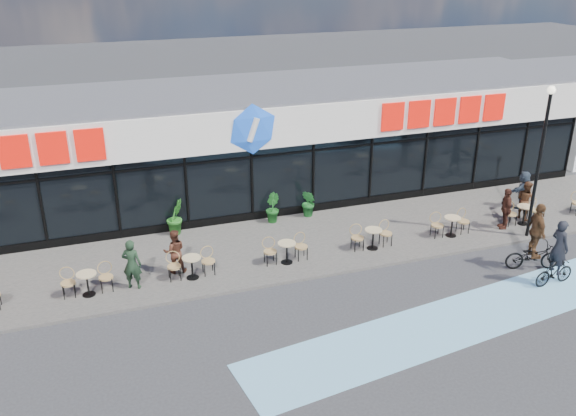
{
  "coord_description": "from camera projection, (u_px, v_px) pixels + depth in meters",
  "views": [
    {
      "loc": [
        -5.75,
        -13.95,
        9.84
      ],
      "look_at": [
        0.25,
        3.5,
        1.95
      ],
      "focal_mm": 38.0,
      "sensor_mm": 36.0,
      "label": 1
    }
  ],
  "objects": [
    {
      "name": "lamp_post",
      "position": [
        541.0,
        151.0,
        21.14
      ],
      "size": [
        0.28,
        0.28,
        5.53
      ],
      "color": "black",
      "rests_on": "sidewalk"
    },
    {
      "name": "bike_lane",
      "position": [
        466.0,
        317.0,
        17.61
      ],
      "size": [
        14.17,
        4.13,
        0.01
      ],
      "primitive_type": "cube",
      "rotation": [
        0.0,
        0.0,
        0.14
      ],
      "color": "#68A1C4",
      "rests_on": "ground"
    },
    {
      "name": "cyclist_a",
      "position": [
        557.0,
        260.0,
        19.01
      ],
      "size": [
        1.5,
        0.67,
        2.23
      ],
      "color": "black",
      "rests_on": "ground"
    },
    {
      "name": "bistro_set_4",
      "position": [
        286.0,
        249.0,
        20.4
      ],
      "size": [
        1.54,
        0.62,
        0.9
      ],
      "color": "tan",
      "rests_on": "sidewalk"
    },
    {
      "name": "sidewalk",
      "position": [
        272.0,
        248.0,
        21.61
      ],
      "size": [
        44.0,
        5.0,
        0.1
      ],
      "primitive_type": "cube",
      "color": "#534F49",
      "rests_on": "ground"
    },
    {
      "name": "potted_plant_left",
      "position": [
        175.0,
        217.0,
        22.38
      ],
      "size": [
        0.87,
        0.91,
        1.29
      ],
      "primitive_type": "imported",
      "rotation": [
        0.0,
        0.0,
        0.99
      ],
      "color": "#23661D",
      "rests_on": "sidewalk"
    },
    {
      "name": "bistro_set_6",
      "position": [
        451.0,
        223.0,
        22.31
      ],
      "size": [
        1.54,
        0.62,
        0.9
      ],
      "color": "tan",
      "rests_on": "sidewalk"
    },
    {
      "name": "pedestrian_b",
      "position": [
        525.0,
        200.0,
        23.56
      ],
      "size": [
        0.66,
        0.8,
        1.53
      ],
      "primitive_type": "imported",
      "rotation": [
        0.0,
        0.0,
        1.68
      ],
      "color": "#492B1A",
      "rests_on": "sidewalk"
    },
    {
      "name": "ground",
      "position": [
        319.0,
        315.0,
        17.72
      ],
      "size": [
        120.0,
        120.0,
        0.0
      ],
      "primitive_type": "plane",
      "color": "#28282B",
      "rests_on": "ground"
    },
    {
      "name": "bistro_set_2",
      "position": [
        87.0,
        280.0,
        18.49
      ],
      "size": [
        1.54,
        0.62,
        0.9
      ],
      "color": "tan",
      "rests_on": "sidewalk"
    },
    {
      "name": "patron_right",
      "position": [
        174.0,
        251.0,
        19.62
      ],
      "size": [
        0.77,
        0.62,
        1.49
      ],
      "primitive_type": "imported",
      "rotation": [
        0.0,
        0.0,
        3.05
      ],
      "color": "#432218",
      "rests_on": "sidewalk"
    },
    {
      "name": "potted_plant_right",
      "position": [
        309.0,
        203.0,
        23.8
      ],
      "size": [
        0.57,
        0.68,
        1.12
      ],
      "primitive_type": "imported",
      "rotation": [
        0.0,
        0.0,
        4.85
      ],
      "color": "#18541F",
      "rests_on": "sidewalk"
    },
    {
      "name": "pedestrian_c",
      "position": [
        523.0,
        189.0,
        24.57
      ],
      "size": [
        1.49,
        1.07,
        1.55
      ],
      "primitive_type": "imported",
      "rotation": [
        0.0,
        0.0,
        3.62
      ],
      "color": "#303D4B",
      "rests_on": "sidewalk"
    },
    {
      "name": "potted_plant_mid",
      "position": [
        272.0,
        208.0,
        23.38
      ],
      "size": [
        0.54,
        0.65,
        1.12
      ],
      "primitive_type": "imported",
      "rotation": [
        0.0,
        0.0,
        1.5
      ],
      "color": "#17511A",
      "rests_on": "sidewalk"
    },
    {
      "name": "bistro_set_5",
      "position": [
        372.0,
        236.0,
        21.35
      ],
      "size": [
        1.54,
        0.62,
        0.9
      ],
      "color": "tan",
      "rests_on": "sidewalk"
    },
    {
      "name": "building",
      "position": [
        232.0,
        143.0,
        25.43
      ],
      "size": [
        30.6,
        6.57,
        4.75
      ],
      "color": "black",
      "rests_on": "ground"
    },
    {
      "name": "bistro_set_3",
      "position": [
        191.0,
        264.0,
        19.44
      ],
      "size": [
        1.54,
        0.62,
        0.9
      ],
      "color": "tan",
      "rests_on": "sidewalk"
    },
    {
      "name": "cyclist_b",
      "position": [
        535.0,
        244.0,
        19.95
      ],
      "size": [
        1.91,
        1.19,
        2.34
      ],
      "color": "black",
      "rests_on": "ground"
    },
    {
      "name": "patron_left",
      "position": [
        132.0,
        264.0,
        18.67
      ],
      "size": [
        0.7,
        0.59,
        1.64
      ],
      "primitive_type": "imported",
      "rotation": [
        0.0,
        0.0,
        2.74
      ],
      "color": "black",
      "rests_on": "sidewalk"
    },
    {
      "name": "bistro_set_7",
      "position": [
        523.0,
        212.0,
        23.26
      ],
      "size": [
        1.54,
        0.62,
        0.9
      ],
      "color": "tan",
      "rests_on": "sidewalk"
    },
    {
      "name": "pedestrian_a",
      "position": [
        506.0,
        208.0,
        22.73
      ],
      "size": [
        0.71,
        1.01,
        1.6
      ],
      "primitive_type": "imported",
      "rotation": [
        0.0,
        0.0,
        -1.95
      ],
      "color": "#3D1D15",
      "rests_on": "sidewalk"
    }
  ]
}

